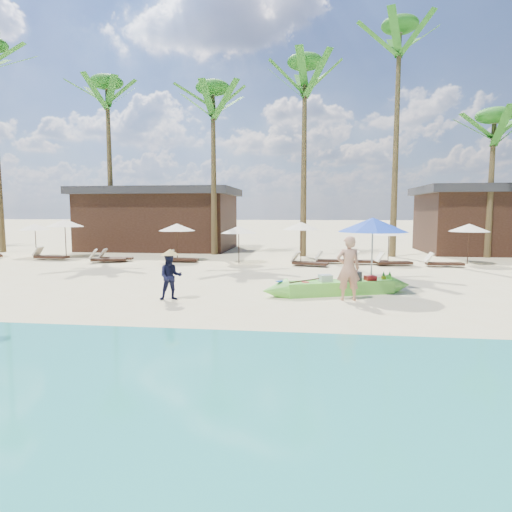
# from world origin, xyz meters

# --- Properties ---
(ground) EXTENTS (240.00, 240.00, 0.00)m
(ground) POSITION_xyz_m (0.00, 0.00, 0.00)
(ground) COLOR beige
(ground) RESTS_ON ground
(wet_sand_strip) EXTENTS (240.00, 4.50, 0.01)m
(wet_sand_strip) POSITION_xyz_m (0.00, -5.00, 0.00)
(wet_sand_strip) COLOR tan
(wet_sand_strip) RESTS_ON ground
(green_canoe) EXTENTS (5.50, 2.31, 0.73)m
(green_canoe) POSITION_xyz_m (3.49, 2.14, 0.25)
(green_canoe) COLOR #69DC43
(green_canoe) RESTS_ON ground
(tourist) EXTENTS (0.77, 0.56, 1.96)m
(tourist) POSITION_xyz_m (3.70, 1.22, 0.98)
(tourist) COLOR tan
(tourist) RESTS_ON ground
(vendor_green) EXTENTS (0.84, 0.74, 1.43)m
(vendor_green) POSITION_xyz_m (-1.64, 0.60, 0.72)
(vendor_green) COLOR black
(vendor_green) RESTS_ON ground
(blue_umbrella) EXTENTS (2.31, 2.31, 2.48)m
(blue_umbrella) POSITION_xyz_m (4.58, 2.63, 2.25)
(blue_umbrella) COLOR #99999E
(blue_umbrella) RESTS_ON ground
(resort_parasol_2) EXTENTS (1.89, 1.89, 1.95)m
(resort_parasol_2) POSITION_xyz_m (-13.71, 11.85, 1.76)
(resort_parasol_2) COLOR #372016
(resort_parasol_2) RESTS_ON ground
(resort_parasol_3) EXTENTS (2.16, 2.16, 2.22)m
(resort_parasol_3) POSITION_xyz_m (-11.67, 11.65, 2.00)
(resort_parasol_3) COLOR #372016
(resort_parasol_3) RESTS_ON ground
(lounger_3_left) EXTENTS (1.94, 0.65, 0.65)m
(lounger_3_left) POSITION_xyz_m (-11.81, 10.19, 0.22)
(lounger_3_left) COLOR #372016
(lounger_3_left) RESTS_ON ground
(lounger_3_right) EXTENTS (1.94, 1.10, 0.63)m
(lounger_3_right) POSITION_xyz_m (-8.07, 9.37, 0.21)
(lounger_3_right) COLOR #372016
(lounger_3_right) RESTS_ON ground
(resort_parasol_4) EXTENTS (1.96, 1.96, 2.02)m
(resort_parasol_4) POSITION_xyz_m (-4.60, 10.64, 1.82)
(resort_parasol_4) COLOR #372016
(resort_parasol_4) RESTS_ON ground
(lounger_4_left) EXTENTS (1.82, 0.81, 0.60)m
(lounger_4_left) POSITION_xyz_m (-7.93, 10.04, 0.20)
(lounger_4_left) COLOR #372016
(lounger_4_left) RESTS_ON ground
(lounger_4_right) EXTENTS (1.67, 0.55, 0.56)m
(lounger_4_right) POSITION_xyz_m (-4.21, 9.97, 0.19)
(lounger_4_right) COLOR #372016
(lounger_4_right) RESTS_ON ground
(resort_parasol_5) EXTENTS (1.88, 1.88, 1.93)m
(resort_parasol_5) POSITION_xyz_m (-1.11, 10.04, 1.74)
(resort_parasol_5) COLOR #372016
(resort_parasol_5) RESTS_ON ground
(lounger_5_left) EXTENTS (1.66, 0.58, 0.56)m
(lounger_5_left) POSITION_xyz_m (-4.35, 10.30, 0.19)
(lounger_5_left) COLOR #372016
(lounger_5_left) RESTS_ON ground
(resort_parasol_6) EXTENTS (2.05, 2.05, 2.11)m
(resort_parasol_6) POSITION_xyz_m (2.08, 11.32, 1.90)
(resort_parasol_6) COLOR #372016
(resort_parasol_6) RESTS_ON ground
(lounger_6_left) EXTENTS (1.89, 1.04, 0.61)m
(lounger_6_left) POSITION_xyz_m (2.45, 9.18, 0.21)
(lounger_6_left) COLOR #372016
(lounger_6_left) RESTS_ON ground
(lounger_6_right) EXTENTS (1.80, 0.77, 0.59)m
(lounger_6_right) POSITION_xyz_m (3.60, 10.40, 0.20)
(lounger_6_right) COLOR #372016
(lounger_6_right) RESTS_ON ground
(resort_parasol_7) EXTENTS (1.77, 1.77, 1.82)m
(resort_parasol_7) POSITION_xyz_m (6.58, 10.86, 1.64)
(resort_parasol_7) COLOR #372016
(resort_parasol_7) RESTS_ON ground
(lounger_7_left) EXTENTS (1.83, 0.66, 0.61)m
(lounger_7_left) POSITION_xyz_m (5.48, 10.27, 0.20)
(lounger_7_left) COLOR #372016
(lounger_7_left) RESTS_ON ground
(lounger_7_right) EXTENTS (1.84, 0.80, 0.60)m
(lounger_7_right) POSITION_xyz_m (6.59, 9.86, 0.20)
(lounger_7_right) COLOR #372016
(lounger_7_right) RESTS_ON ground
(resort_parasol_8) EXTENTS (1.99, 1.99, 2.05)m
(resort_parasol_8) POSITION_xyz_m (10.59, 11.15, 1.85)
(resort_parasol_8) COLOR #372016
(resort_parasol_8) RESTS_ON ground
(lounger_8_left) EXTENTS (1.80, 0.57, 0.61)m
(lounger_8_left) POSITION_xyz_m (8.93, 9.78, 0.20)
(lounger_8_left) COLOR #372016
(lounger_8_left) RESTS_ON ground
(palm_2) EXTENTS (2.08, 2.08, 11.33)m
(palm_2) POSITION_xyz_m (-10.45, 15.08, 9.18)
(palm_2) COLOR brown
(palm_2) RESTS_ON ground
(palm_3) EXTENTS (2.08, 2.08, 10.52)m
(palm_3) POSITION_xyz_m (-3.36, 14.27, 8.58)
(palm_3) COLOR brown
(palm_3) RESTS_ON ground
(palm_4) EXTENTS (2.08, 2.08, 11.70)m
(palm_4) POSITION_xyz_m (2.15, 14.01, 9.45)
(palm_4) COLOR brown
(palm_4) RESTS_ON ground
(palm_5) EXTENTS (2.08, 2.08, 13.60)m
(palm_5) POSITION_xyz_m (7.45, 14.38, 10.82)
(palm_5) COLOR brown
(palm_5) RESTS_ON ground
(palm_6) EXTENTS (2.08, 2.08, 8.51)m
(palm_6) POSITION_xyz_m (12.84, 14.52, 7.05)
(palm_6) COLOR brown
(palm_6) RESTS_ON ground
(pavilion_west) EXTENTS (10.80, 6.60, 4.30)m
(pavilion_west) POSITION_xyz_m (-8.00, 17.50, 2.19)
(pavilion_west) COLOR #372016
(pavilion_west) RESTS_ON ground
(pavilion_east) EXTENTS (8.80, 6.60, 4.30)m
(pavilion_east) POSITION_xyz_m (14.00, 17.50, 2.20)
(pavilion_east) COLOR #372016
(pavilion_east) RESTS_ON ground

